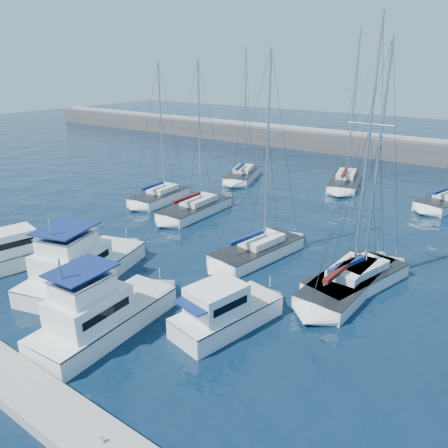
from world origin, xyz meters
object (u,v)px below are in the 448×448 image
Objects in this scene: sailboat_back_b at (345,181)px; sailboat_mid_c at (258,250)px; motor_yacht_stbd_outer at (224,313)px; sailboat_back_c at (446,202)px; sailboat_mid_d at (348,281)px; motor_yacht_stbd_inner at (100,316)px; sailboat_mid_a at (160,196)px; motor_yacht_port_inner at (80,267)px; sailboat_mid_e at (357,278)px; sailboat_mid_b at (196,208)px; sailboat_back_a at (243,175)px; motor_yacht_port_outer at (22,252)px.

sailboat_mid_c is at bearing -99.12° from sailboat_back_b.
sailboat_back_c is at bearing 91.37° from motor_yacht_stbd_outer.
sailboat_mid_d is (3.92, 8.48, -0.41)m from motor_yacht_stbd_outer.
sailboat_mid_a is (-14.61, 19.84, -0.60)m from motor_yacht_stbd_inner.
sailboat_mid_a is at bearing 101.82° from motor_yacht_port_inner.
sailboat_back_b reaches higher than sailboat_mid_e.
sailboat_mid_b is at bearing 84.88° from motor_yacht_port_inner.
sailboat_mid_a is 0.91× the size of sailboat_back_a.
sailboat_mid_e reaches higher than motor_yacht_port_outer.
sailboat_mid_b is 0.91× the size of sailboat_back_a.
motor_yacht_stbd_outer is at bearing -112.47° from sailboat_mid_d.
sailboat_mid_e is at bearing 40.50° from motor_yacht_port_outer.
sailboat_back_b reaches higher than motor_yacht_stbd_outer.
motor_yacht_port_outer is 17.55m from sailboat_mid_c.
motor_yacht_port_outer is 0.41× the size of sailboat_mid_d.
sailboat_back_a is at bearing 153.94° from sailboat_mid_e.
motor_yacht_port_inner is 0.75× the size of sailboat_back_c.
sailboat_mid_a is 0.99× the size of sailboat_mid_b.
sailboat_mid_d is (23.62, -6.90, 0.01)m from sailboat_mid_a.
motor_yacht_port_inner is at bearing -101.38° from sailboat_back_c.
motor_yacht_port_outer is 0.48× the size of sailboat_mid_a.
motor_yacht_stbd_inner is at bearing -88.23° from sailboat_back_a.
motor_yacht_port_inner and motor_yacht_stbd_inner have the same top height.
motor_yacht_stbd_outer is 33.92m from sailboat_back_b.
sailboat_back_b is at bearing 85.35° from motor_yacht_port_outer.
sailboat_mid_c reaches higher than motor_yacht_port_outer.
sailboat_mid_e is at bearing 18.99° from motor_yacht_port_inner.
motor_yacht_port_outer is 30.47m from sailboat_back_a.
sailboat_mid_c is 0.96× the size of sailboat_back_a.
sailboat_back_b reaches higher than sailboat_mid_c.
sailboat_mid_e reaches higher than motor_yacht_port_inner.
sailboat_back_b reaches higher than motor_yacht_port_outer.
sailboat_mid_e is (23.96, -6.13, 0.01)m from sailboat_mid_a.
sailboat_back_c is (11.68, -1.90, -0.03)m from sailboat_back_b.
motor_yacht_port_outer is 1.02× the size of motor_yacht_stbd_outer.
sailboat_mid_a is at bearing -142.26° from sailboat_back_b.
motor_yacht_port_outer is at bearing 171.56° from motor_yacht_port_inner.
sailboat_back_c is at bearing 88.14° from sailboat_mid_d.
motor_yacht_stbd_outer is 10.20m from sailboat_mid_e.
sailboat_back_b is 11.84m from sailboat_back_c.
motor_yacht_port_inner is 17.85m from sailboat_mid_d.
sailboat_mid_b is 0.81× the size of sailboat_back_b.
motor_yacht_port_inner is 12.96m from sailboat_mid_c.
sailboat_mid_e is 0.98× the size of sailboat_back_a.
sailboat_back_b is (13.62, 17.99, 0.01)m from sailboat_mid_a.
motor_yacht_port_inner is at bearing -80.81° from sailboat_mid_b.
motor_yacht_stbd_outer is 24.99m from sailboat_mid_a.
sailboat_mid_d is at bearing -19.73° from sailboat_mid_b.
motor_yacht_port_outer is 0.51× the size of sailboat_back_c.
sailboat_mid_a reaches higher than motor_yacht_port_outer.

